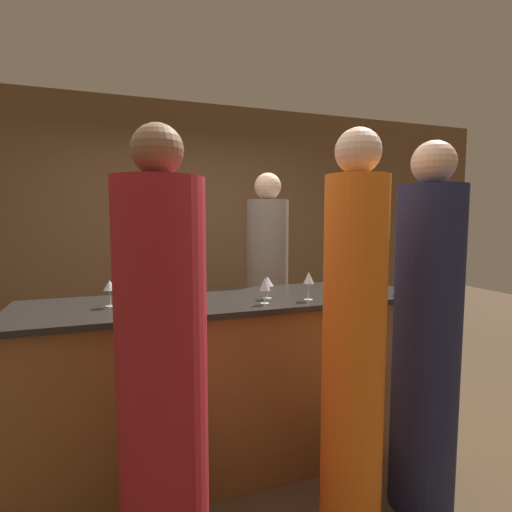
{
  "coord_description": "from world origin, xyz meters",
  "views": [
    {
      "loc": [
        -0.66,
        -2.36,
        1.57
      ],
      "look_at": [
        0.22,
        0.1,
        1.32
      ],
      "focal_mm": 28.0,
      "sensor_mm": 36.0,
      "label": 1
    }
  ],
  "objects_px": {
    "guest_2": "(163,381)",
    "bartender": "(267,297)",
    "wine_bottle_0": "(381,278)",
    "guest_0": "(353,350)",
    "guest_1": "(426,341)"
  },
  "relations": [
    {
      "from": "bartender",
      "to": "guest_1",
      "type": "distance_m",
      "value": 1.49
    },
    {
      "from": "guest_2",
      "to": "bartender",
      "type": "bearing_deg",
      "value": 54.88
    },
    {
      "from": "guest_2",
      "to": "wine_bottle_0",
      "type": "height_order",
      "value": "guest_2"
    },
    {
      "from": "guest_0",
      "to": "guest_2",
      "type": "height_order",
      "value": "guest_0"
    },
    {
      "from": "bartender",
      "to": "wine_bottle_0",
      "type": "distance_m",
      "value": 1.09
    },
    {
      "from": "guest_2",
      "to": "wine_bottle_0",
      "type": "relative_size",
      "value": 6.72
    },
    {
      "from": "bartender",
      "to": "guest_2",
      "type": "xyz_separation_m",
      "value": [
        -1.03,
        -1.47,
        -0.01
      ]
    },
    {
      "from": "guest_2",
      "to": "wine_bottle_0",
      "type": "xyz_separation_m",
      "value": [
        1.43,
        0.49,
        0.28
      ]
    },
    {
      "from": "wine_bottle_0",
      "to": "guest_1",
      "type": "bearing_deg",
      "value": -96.85
    },
    {
      "from": "guest_1",
      "to": "guest_2",
      "type": "height_order",
      "value": "guest_1"
    },
    {
      "from": "guest_1",
      "to": "wine_bottle_0",
      "type": "bearing_deg",
      "value": 83.15
    },
    {
      "from": "guest_0",
      "to": "guest_1",
      "type": "height_order",
      "value": "guest_0"
    },
    {
      "from": "guest_0",
      "to": "wine_bottle_0",
      "type": "distance_m",
      "value": 0.79
    },
    {
      "from": "bartender",
      "to": "wine_bottle_0",
      "type": "bearing_deg",
      "value": 112.22
    },
    {
      "from": "guest_0",
      "to": "guest_2",
      "type": "xyz_separation_m",
      "value": [
        -0.89,
        0.03,
        -0.04
      ]
    }
  ]
}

